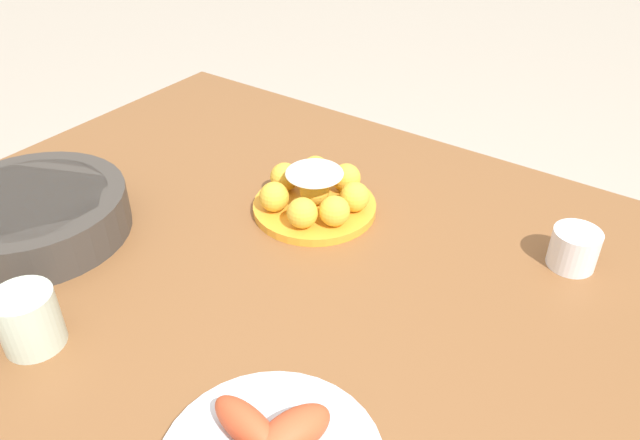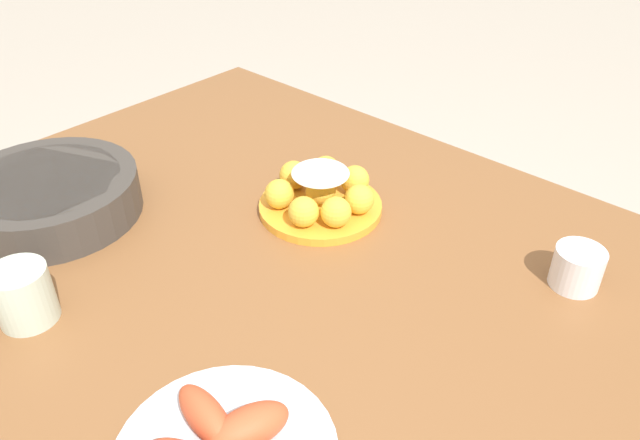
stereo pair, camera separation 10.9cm
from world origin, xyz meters
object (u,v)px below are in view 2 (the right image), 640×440
at_px(cake_plate, 321,195).
at_px(cup_far, 23,295).
at_px(serving_bowl, 48,195).
at_px(cup_near, 577,268).
at_px(dining_table, 320,305).

distance_m(cake_plate, cup_far, 0.53).
bearing_deg(serving_bowl, cup_near, -150.46).
distance_m(dining_table, cup_near, 0.43).
distance_m(cup_near, cup_far, 0.85).
relative_size(dining_table, cake_plate, 6.80).
bearing_deg(dining_table, cup_near, -142.68).
height_order(dining_table, cake_plate, cake_plate).
xyz_separation_m(cake_plate, serving_bowl, (0.37, 0.35, 0.01)).
bearing_deg(cup_far, serving_bowl, -35.06).
bearing_deg(dining_table, serving_bowl, 23.50).
bearing_deg(cup_far, cake_plate, -104.39).
distance_m(cake_plate, serving_bowl, 0.51).
bearing_deg(cup_far, dining_table, -123.63).
xyz_separation_m(serving_bowl, cup_far, (-0.24, 0.17, 0.00)).
relative_size(cup_near, cup_far, 0.87).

